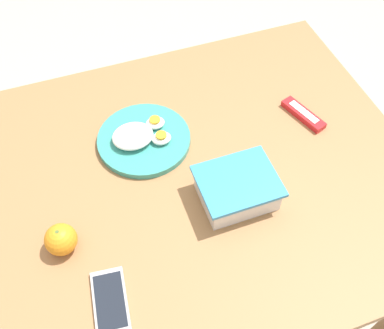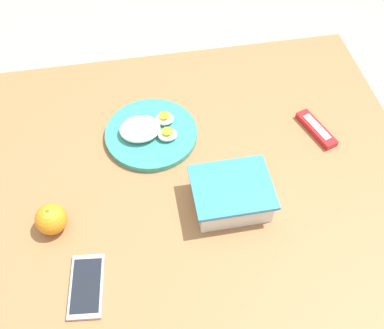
{
  "view_description": "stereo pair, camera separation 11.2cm",
  "coord_description": "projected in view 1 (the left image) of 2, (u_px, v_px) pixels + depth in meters",
  "views": [
    {
      "loc": [
        0.2,
        0.62,
        1.66
      ],
      "look_at": [
        -0.02,
        -0.01,
        0.76
      ],
      "focal_mm": 42.0,
      "sensor_mm": 36.0,
      "label": 1
    },
    {
      "loc": [
        0.09,
        0.65,
        1.66
      ],
      "look_at": [
        -0.02,
        -0.01,
        0.76
      ],
      "focal_mm": 42.0,
      "sensor_mm": 36.0,
      "label": 2
    }
  ],
  "objects": [
    {
      "name": "rice_plate",
      "position": [
        143.0,
        138.0,
        1.19
      ],
      "size": [
        0.25,
        0.25,
        0.05
      ],
      "color": "teal",
      "rests_on": "table"
    },
    {
      "name": "candy_bar",
      "position": [
        303.0,
        114.0,
        1.25
      ],
      "size": [
        0.08,
        0.14,
        0.02
      ],
      "color": "red",
      "rests_on": "table"
    },
    {
      "name": "food_container",
      "position": [
        237.0,
        190.0,
        1.08
      ],
      "size": [
        0.19,
        0.15,
        0.07
      ],
      "color": "white",
      "rests_on": "table"
    },
    {
      "name": "orange_fruit",
      "position": [
        61.0,
        239.0,
        0.99
      ],
      "size": [
        0.07,
        0.07,
        0.07
      ],
      "color": "orange",
      "rests_on": "table"
    },
    {
      "name": "cell_phone",
      "position": [
        110.0,
        302.0,
        0.94
      ],
      "size": [
        0.09,
        0.15,
        0.01
      ],
      "color": "#ADADB2",
      "rests_on": "table"
    },
    {
      "name": "table",
      "position": [
        185.0,
        194.0,
        1.21
      ],
      "size": [
        1.2,
        0.95,
        0.73
      ],
      "color": "#996B42",
      "rests_on": "ground_plane"
    },
    {
      "name": "ground_plane",
      "position": [
        187.0,
        285.0,
        1.73
      ],
      "size": [
        10.0,
        10.0,
        0.0
      ],
      "primitive_type": "plane",
      "color": "#B2A899"
    }
  ]
}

